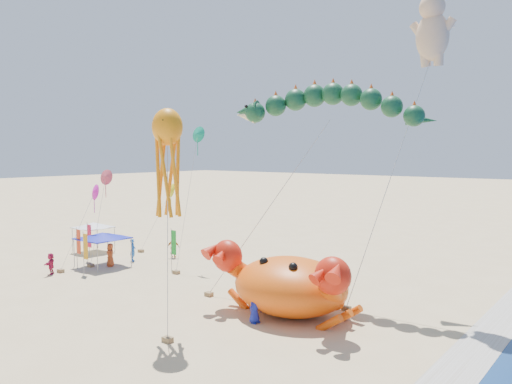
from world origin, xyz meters
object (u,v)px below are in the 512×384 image
(octopus_kite, at_px, (168,155))
(cherub_kite, at_px, (432,28))
(canopy_blue, at_px, (103,236))
(crab_inflatable, at_px, (289,284))
(dragon_kite, at_px, (328,111))
(canopy_white, at_px, (93,225))

(octopus_kite, bearing_deg, cherub_kite, 56.70)
(canopy_blue, bearing_deg, cherub_kite, 15.77)
(cherub_kite, distance_m, octopus_kite, 17.18)
(crab_inflatable, distance_m, dragon_kite, 11.13)
(canopy_blue, distance_m, canopy_white, 6.33)
(crab_inflatable, bearing_deg, canopy_white, 171.50)
(octopus_kite, height_order, canopy_white, octopus_kite)
(canopy_blue, bearing_deg, canopy_white, 152.66)
(dragon_kite, height_order, canopy_white, dragon_kite)
(canopy_white, bearing_deg, octopus_kite, -24.25)
(dragon_kite, xyz_separation_m, octopus_kite, (-2.92, -10.70, -2.74))
(canopy_blue, bearing_deg, octopus_kite, -23.04)
(cherub_kite, relative_size, canopy_blue, 4.94)
(crab_inflatable, xyz_separation_m, dragon_kite, (-0.56, 5.03, 9.91))
(dragon_kite, bearing_deg, octopus_kite, -105.28)
(octopus_kite, bearing_deg, canopy_blue, 156.96)
(crab_inflatable, xyz_separation_m, cherub_kite, (5.04, 7.31, 14.54))
(cherub_kite, bearing_deg, canopy_white, -172.72)
(crab_inflatable, relative_size, canopy_blue, 2.44)
(octopus_kite, relative_size, canopy_blue, 3.03)
(cherub_kite, relative_size, canopy_white, 5.80)
(dragon_kite, bearing_deg, crab_inflatable, -83.62)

